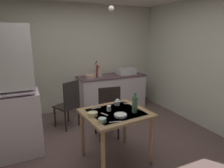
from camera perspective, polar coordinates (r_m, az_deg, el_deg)
The scene contains 23 objects.
ground_plane at distance 3.45m, azimuth -1.06°, elevation -18.21°, with size 5.18×5.18×0.00m, color brown.
wall_back at distance 4.92m, azimuth -10.75°, elevation 7.20°, with size 4.28×0.10×2.55m, color beige.
wall_right at distance 4.28m, azimuth 26.29°, elevation 4.99°, with size 0.10×4.13×2.55m, color beige.
counter_cabinet at distance 5.01m, azimuth -0.09°, elevation -2.32°, with size 1.67×0.64×0.86m.
sink_basin at distance 5.06m, azimuth 4.01°, elevation 3.72°, with size 0.44×0.34×0.15m.
hand_pump at distance 4.78m, azimuth -4.30°, elevation 4.21°, with size 0.05×0.27×0.39m.
mixing_bowl_counter at distance 4.65m, azimuth -6.30°, elevation 2.24°, with size 0.27×0.27×0.08m, color tan.
stoneware_crock at distance 4.81m, azimuth -3.51°, elevation 3.05°, with size 0.12×0.12×0.13m, color beige.
dining_table at distance 2.90m, azimuth 1.10°, elevation -10.18°, with size 0.98×0.89×0.77m.
chair_far_side at distance 3.53m, azimuth -1.24°, elevation -7.99°, with size 0.44×0.44×1.00m.
chair_by_counter at distance 4.04m, azimuth -12.45°, elevation -5.59°, with size 0.54×0.54×0.98m.
serving_bowl_wide at distance 2.72m, azimuth -5.57°, elevation -8.67°, with size 0.13×0.13×0.05m, color beige.
soup_bowl_small at distance 2.70m, azimuth 2.48°, elevation -9.02°, with size 0.17×0.17×0.03m, color white.
sauce_dish at distance 2.54m, azimuth -2.84°, elevation -10.37°, with size 0.10×0.10×0.05m, color #ADD1C1.
mug_dark at distance 2.87m, azimuth -0.93°, elevation -7.05°, with size 0.06×0.06×0.08m, color white.
mug_tall at distance 3.19m, azimuth 1.61°, elevation -5.01°, with size 0.06×0.06×0.06m, color #ADD1C1.
teacup_cream at distance 3.10m, azimuth 1.49°, elevation -5.59°, with size 0.09×0.09×0.06m, color #9EB2C6.
glass_bottle at distance 2.81m, azimuth 6.64°, elevation -5.82°, with size 0.08×0.08×0.30m.
table_knife at distance 3.17m, azimuth 4.83°, elevation -5.74°, with size 0.17×0.02×0.01m, color silver.
teaspoon_near_bowl at distance 2.77m, azimuth -2.22°, elevation -8.71°, with size 0.14×0.02×0.01m, color beige.
teaspoon_by_cup at distance 2.54m, azimuth 0.89°, elevation -10.87°, with size 0.16×0.02×0.01m, color beige.
serving_spoon at distance 2.99m, azimuth -4.63°, elevation -6.97°, with size 0.15×0.02×0.01m, color beige.
pendant_bulb at distance 3.07m, azimuth -0.20°, elevation 20.97°, with size 0.08×0.08×0.08m, color #F9EFCC.
Camera 1 is at (-1.15, -2.69, 1.85)m, focal length 31.64 mm.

